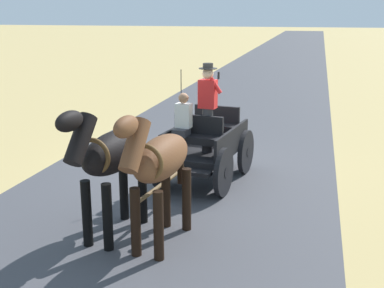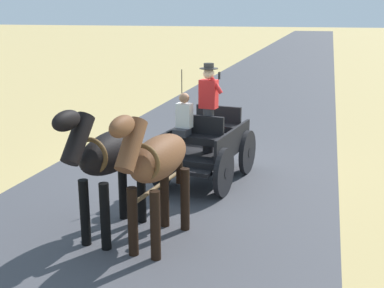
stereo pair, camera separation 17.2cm
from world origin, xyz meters
name	(u,v)px [view 1 (the left image)]	position (x,y,z in m)	size (l,w,h in m)	color
ground_plane	(190,169)	(0.00, 0.00, 0.00)	(200.00, 200.00, 0.00)	tan
road_surface	(190,169)	(0.00, 0.00, 0.00)	(6.42, 160.00, 0.01)	#424247
horse_drawn_carriage	(205,144)	(-0.50, 0.69, 0.82)	(1.73, 4.51, 2.50)	black
horse_near_side	(159,163)	(-0.49, 3.75, 1.32)	(0.74, 2.14, 2.21)	brown
horse_off_side	(110,157)	(0.32, 3.64, 1.32)	(0.79, 2.15, 2.21)	black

